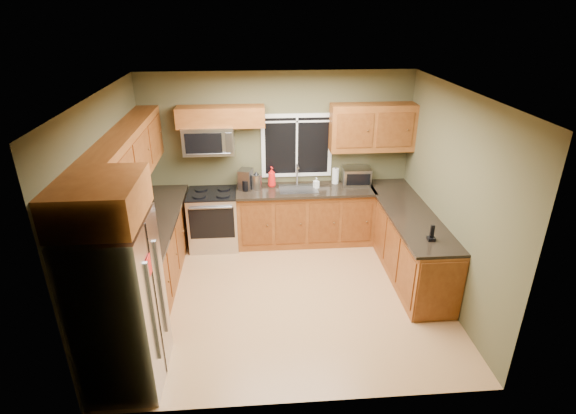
{
  "coord_description": "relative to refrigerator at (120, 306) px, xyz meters",
  "views": [
    {
      "loc": [
        -0.37,
        -5.02,
        3.61
      ],
      "look_at": [
        0.05,
        0.35,
        1.15
      ],
      "focal_mm": 28.0,
      "sensor_mm": 36.0,
      "label": 1
    }
  ],
  "objects": [
    {
      "name": "floor",
      "position": [
        1.74,
        1.3,
        -0.9
      ],
      "size": [
        4.2,
        4.2,
        0.0
      ],
      "primitive_type": "plane",
      "color": "#AF7C4C",
      "rests_on": "ground"
    },
    {
      "name": "base_cabinets_back",
      "position": [
        2.15,
        2.8,
        -0.45
      ],
      "size": [
        2.17,
        0.6,
        0.9
      ],
      "primitive_type": "cube",
      "color": "brown",
      "rests_on": "ground"
    },
    {
      "name": "range",
      "position": [
        0.69,
        2.77,
        -0.43
      ],
      "size": [
        0.76,
        0.69,
        0.94
      ],
      "color": "#B7B7BC",
      "rests_on": "ground"
    },
    {
      "name": "cordless_phone",
      "position": [
        3.51,
        0.99,
        0.1
      ],
      "size": [
        0.09,
        0.09,
        0.2
      ],
      "color": "black",
      "rests_on": "countertop_peninsula"
    },
    {
      "name": "upper_cabinets_back_left",
      "position": [
        0.89,
        2.94,
        1.17
      ],
      "size": [
        1.3,
        0.33,
        0.3
      ],
      "primitive_type": "cube",
      "color": "brown",
      "rests_on": "back_wall"
    },
    {
      "name": "refrigerator",
      "position": [
        0.0,
        0.0,
        0.0
      ],
      "size": [
        0.74,
        0.9,
        1.8
      ],
      "color": "#B7B7BC",
      "rests_on": "ground"
    },
    {
      "name": "soap_bottle_b",
      "position": [
        2.32,
        2.8,
        0.12
      ],
      "size": [
        0.1,
        0.1,
        0.17
      ],
      "primitive_type": "imported",
      "rotation": [
        0.0,
        0.0,
        0.29
      ],
      "color": "white",
      "rests_on": "countertop_back"
    },
    {
      "name": "upper_cabinet_over_fridge",
      "position": [
        -0.0,
        0.0,
        1.13
      ],
      "size": [
        0.72,
        0.9,
        0.38
      ],
      "primitive_type": "cube",
      "color": "brown",
      "rests_on": "left_wall"
    },
    {
      "name": "soap_bottle_a",
      "position": [
        1.63,
        2.92,
        0.2
      ],
      "size": [
        0.15,
        0.15,
        0.32
      ],
      "primitive_type": "imported",
      "rotation": [
        0.0,
        0.0,
        0.28
      ],
      "color": "red",
      "rests_on": "countertop_back"
    },
    {
      "name": "base_cabinets_peninsula",
      "position": [
        3.54,
        1.84,
        -0.45
      ],
      "size": [
        0.6,
        2.52,
        0.9
      ],
      "color": "brown",
      "rests_on": "ground"
    },
    {
      "name": "back_wall",
      "position": [
        1.74,
        3.1,
        0.45
      ],
      "size": [
        4.2,
        0.0,
        4.2
      ],
      "primitive_type": "plane",
      "rotation": [
        1.57,
        0.0,
        0.0
      ],
      "color": "#4E4A2F",
      "rests_on": "ground"
    },
    {
      "name": "countertop_left",
      "position": [
        -0.04,
        1.78,
        0.02
      ],
      "size": [
        0.65,
        2.65,
        0.04
      ],
      "primitive_type": "cube",
      "color": "black",
      "rests_on": "base_cabinets_left"
    },
    {
      "name": "countertop_back",
      "position": [
        2.15,
        2.78,
        0.02
      ],
      "size": [
        2.17,
        0.65,
        0.04
      ],
      "primitive_type": "cube",
      "color": "black",
      "rests_on": "base_cabinets_back"
    },
    {
      "name": "upper_cabinets_left",
      "position": [
        -0.2,
        1.78,
        0.96
      ],
      "size": [
        0.33,
        2.65,
        0.72
      ],
      "primitive_type": "cube",
      "color": "brown",
      "rests_on": "left_wall"
    },
    {
      "name": "kettle",
      "position": [
        1.39,
        2.83,
        0.17
      ],
      "size": [
        0.21,
        0.21,
        0.29
      ],
      "color": "#B7B7BC",
      "rests_on": "countertop_back"
    },
    {
      "name": "front_wall",
      "position": [
        1.74,
        -0.5,
        0.45
      ],
      "size": [
        4.2,
        0.0,
        4.2
      ],
      "primitive_type": "plane",
      "rotation": [
        -1.57,
        0.0,
        0.0
      ],
      "color": "#4E4A2F",
      "rests_on": "ground"
    },
    {
      "name": "coffee_maker",
      "position": [
        1.22,
        2.85,
        0.19
      ],
      "size": [
        0.25,
        0.29,
        0.32
      ],
      "color": "slate",
      "rests_on": "countertop_back"
    },
    {
      "name": "countertop_peninsula",
      "position": [
        3.51,
        1.85,
        0.02
      ],
      "size": [
        0.65,
        2.5,
        0.04
      ],
      "primitive_type": "cube",
      "color": "black",
      "rests_on": "base_cabinets_peninsula"
    },
    {
      "name": "sink",
      "position": [
        2.04,
        2.79,
        0.05
      ],
      "size": [
        0.6,
        0.42,
        0.36
      ],
      "color": "slate",
      "rests_on": "countertop_back"
    },
    {
      "name": "left_wall",
      "position": [
        -0.36,
        1.3,
        0.45
      ],
      "size": [
        0.0,
        3.6,
        3.6
      ],
      "primitive_type": "plane",
      "rotation": [
        1.57,
        0.0,
        1.57
      ],
      "color": "#4E4A2F",
      "rests_on": "ground"
    },
    {
      "name": "window",
      "position": [
        2.04,
        3.08,
        0.65
      ],
      "size": [
        1.12,
        0.03,
        1.02
      ],
      "color": "white",
      "rests_on": "back_wall"
    },
    {
      "name": "base_cabinets_left",
      "position": [
        -0.06,
        1.78,
        -0.45
      ],
      "size": [
        0.6,
        2.65,
        0.9
      ],
      "primitive_type": "cube",
      "color": "brown",
      "rests_on": "ground"
    },
    {
      "name": "upper_cabinets_back_right",
      "position": [
        3.19,
        2.94,
        0.96
      ],
      "size": [
        1.3,
        0.33,
        0.72
      ],
      "primitive_type": "cube",
      "color": "brown",
      "rests_on": "back_wall"
    },
    {
      "name": "toaster_oven",
      "position": [
        2.98,
        2.92,
        0.18
      ],
      "size": [
        0.45,
        0.35,
        0.27
      ],
      "color": "#B7B7BC",
      "rests_on": "countertop_back"
    },
    {
      "name": "paper_towel_roll",
      "position": [
        2.66,
        2.98,
        0.16
      ],
      "size": [
        0.12,
        0.12,
        0.27
      ],
      "color": "white",
      "rests_on": "countertop_back"
    },
    {
      "name": "microwave",
      "position": [
        0.69,
        2.91,
        0.83
      ],
      "size": [
        0.76,
        0.41,
        0.42
      ],
      "color": "#B7B7BC",
      "rests_on": "back_wall"
    },
    {
      "name": "ceiling",
      "position": [
        1.74,
        1.3,
        1.8
      ],
      "size": [
        4.2,
        4.2,
        0.0
      ],
      "primitive_type": "plane",
      "rotation": [
        3.14,
        0.0,
        0.0
      ],
      "color": "white",
      "rests_on": "back_wall"
    },
    {
      "name": "right_wall",
      "position": [
        3.84,
        1.3,
        0.45
      ],
      "size": [
        0.0,
        3.6,
        3.6
      ],
      "primitive_type": "plane",
      "rotation": [
        1.57,
        0.0,
        -1.57
      ],
      "color": "#4E4A2F",
      "rests_on": "ground"
    }
  ]
}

